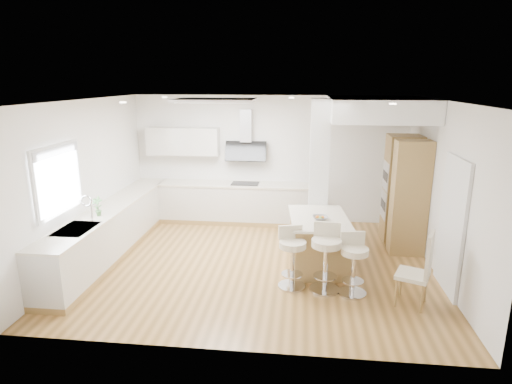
# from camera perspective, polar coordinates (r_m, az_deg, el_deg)

# --- Properties ---
(ground) EXTENTS (6.00, 6.00, 0.00)m
(ground) POSITION_cam_1_polar(r_m,az_deg,el_deg) (7.58, 0.12, -9.54)
(ground) COLOR #A2743C
(ground) RESTS_ON ground
(ceiling) EXTENTS (6.00, 5.00, 0.02)m
(ceiling) POSITION_cam_1_polar(r_m,az_deg,el_deg) (7.58, 0.12, -9.54)
(ceiling) COLOR white
(ceiling) RESTS_ON ground
(wall_back) EXTENTS (6.00, 0.04, 2.80)m
(wall_back) POSITION_cam_1_polar(r_m,az_deg,el_deg) (9.56, 1.76, 4.38)
(wall_back) COLOR silver
(wall_back) RESTS_ON ground
(wall_left) EXTENTS (0.04, 5.00, 2.80)m
(wall_left) POSITION_cam_1_polar(r_m,az_deg,el_deg) (8.02, -21.72, 1.30)
(wall_left) COLOR silver
(wall_left) RESTS_ON ground
(wall_right) EXTENTS (0.04, 5.00, 2.80)m
(wall_right) POSITION_cam_1_polar(r_m,az_deg,el_deg) (7.43, 23.78, 0.10)
(wall_right) COLOR silver
(wall_right) RESTS_ON ground
(skylight) EXTENTS (4.10, 2.10, 0.06)m
(skylight) POSITION_cam_1_polar(r_m,az_deg,el_deg) (7.64, -5.41, 12.06)
(skylight) COLOR silver
(skylight) RESTS_ON ground
(window_left) EXTENTS (0.06, 1.28, 1.07)m
(window_left) POSITION_cam_1_polar(r_m,az_deg,el_deg) (7.17, -24.93, 1.89)
(window_left) COLOR silver
(window_left) RESTS_ON ground
(doorway_right) EXTENTS (0.05, 1.00, 2.10)m
(doorway_right) POSITION_cam_1_polar(r_m,az_deg,el_deg) (6.99, 24.65, -4.31)
(doorway_right) COLOR #423C34
(doorway_right) RESTS_ON ground
(counter_left) EXTENTS (0.63, 4.50, 1.35)m
(counter_left) POSITION_cam_1_polar(r_m,az_deg,el_deg) (8.33, -18.55, -4.67)
(counter_left) COLOR #9E7C44
(counter_left) RESTS_ON ground
(counter_back) EXTENTS (3.62, 0.63, 2.50)m
(counter_back) POSITION_cam_1_polar(r_m,az_deg,el_deg) (9.56, -3.88, 0.02)
(counter_back) COLOR #9E7C44
(counter_back) RESTS_ON ground
(pillar) EXTENTS (0.35, 0.35, 2.80)m
(pillar) POSITION_cam_1_polar(r_m,az_deg,el_deg) (8.02, 8.36, 2.20)
(pillar) COLOR silver
(pillar) RESTS_ON ground
(soffit) EXTENTS (1.78, 2.20, 0.40)m
(soffit) POSITION_cam_1_polar(r_m,az_deg,el_deg) (8.40, 15.87, 10.65)
(soffit) COLOR white
(soffit) RESTS_ON ground
(oven_column) EXTENTS (0.63, 1.21, 2.10)m
(oven_column) POSITION_cam_1_polar(r_m,az_deg,el_deg) (8.58, 19.13, -0.04)
(oven_column) COLOR #9E7C44
(oven_column) RESTS_ON ground
(peninsula) EXTENTS (1.09, 1.53, 0.95)m
(peninsula) POSITION_cam_1_polar(r_m,az_deg,el_deg) (7.44, 8.26, -6.50)
(peninsula) COLOR #9E7C44
(peninsula) RESTS_ON ground
(bar_stool_a) EXTENTS (0.53, 0.53, 0.96)m
(bar_stool_a) POSITION_cam_1_polar(r_m,az_deg,el_deg) (6.62, 4.84, -8.25)
(bar_stool_a) COLOR silver
(bar_stool_a) RESTS_ON ground
(bar_stool_b) EXTENTS (0.50, 0.50, 1.04)m
(bar_stool_b) POSITION_cam_1_polar(r_m,az_deg,el_deg) (6.57, 9.32, -8.14)
(bar_stool_b) COLOR silver
(bar_stool_b) RESTS_ON ground
(bar_stool_c) EXTENTS (0.48, 0.48, 0.94)m
(bar_stool_c) POSITION_cam_1_polar(r_m,az_deg,el_deg) (6.56, 12.90, -8.93)
(bar_stool_c) COLOR silver
(bar_stool_c) RESTS_ON ground
(dining_chair) EXTENTS (0.56, 0.56, 1.11)m
(dining_chair) POSITION_cam_1_polar(r_m,az_deg,el_deg) (6.46, 21.12, -9.34)
(dining_chair) COLOR beige
(dining_chair) RESTS_ON ground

